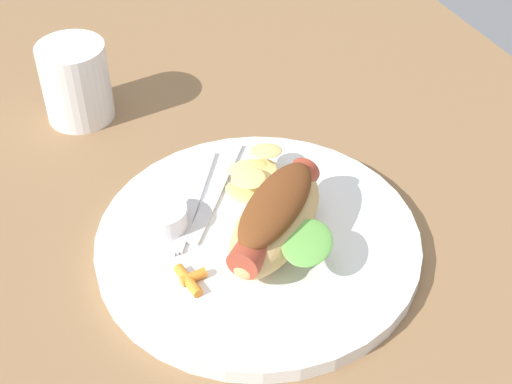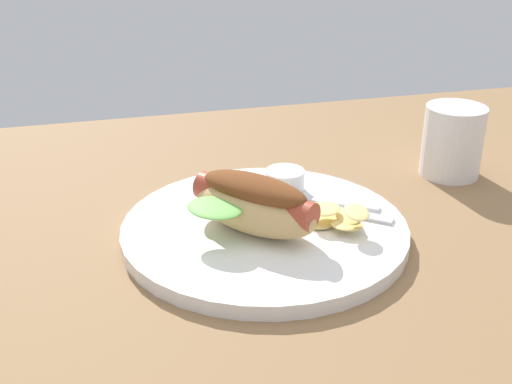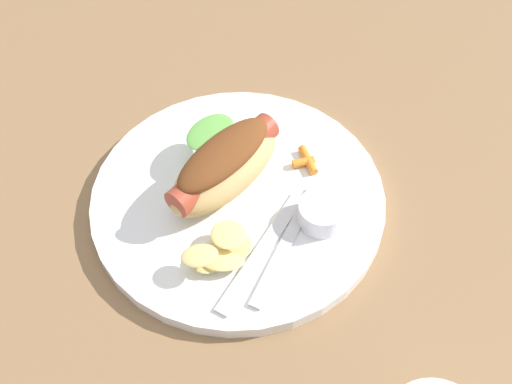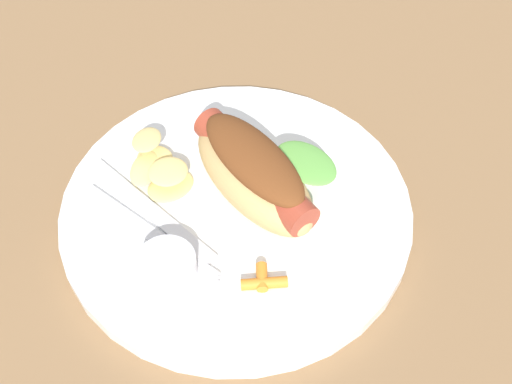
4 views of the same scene
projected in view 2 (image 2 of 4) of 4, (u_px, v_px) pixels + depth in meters
ground_plane at (281, 241)px, 71.20cm from camera, size 120.00×90.00×1.80cm
plate at (264, 229)px, 70.15cm from camera, size 30.97×30.97×1.60cm
hot_dog at (253, 203)px, 66.97cm from camera, size 15.25×15.18×6.15cm
sauce_ramekin at (285, 180)px, 77.11cm from camera, size 4.73×4.73×2.50cm
fork at (318, 200)px, 74.49cm from camera, size 13.19×9.25×0.40cm
knife at (325, 209)px, 72.58cm from camera, size 13.00×10.80×0.36cm
chips_pile at (337, 217)px, 68.53cm from camera, size 6.80×7.93×2.98cm
carrot_garnish at (222, 193)px, 75.74cm from camera, size 3.83×2.56×0.93cm
drinking_cup at (453, 141)px, 83.96cm from camera, size 7.79×7.79×9.34cm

